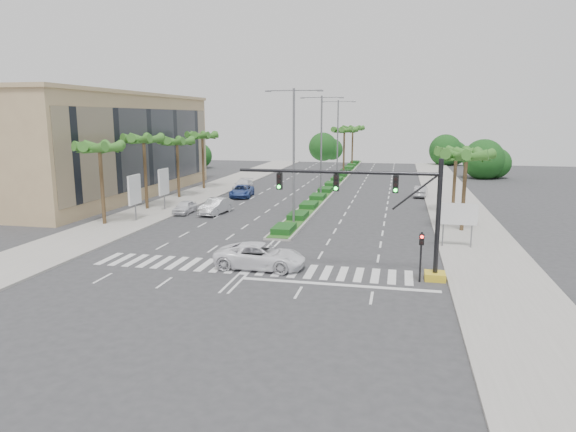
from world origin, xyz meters
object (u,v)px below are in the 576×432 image
(car_parked_d, at_px, (243,185))
(car_crossing, at_px, (260,256))
(car_parked_a, at_px, (185,207))
(car_parked_b, at_px, (216,206))
(car_right, at_px, (421,191))
(car_parked_c, at_px, (242,191))

(car_parked_d, relative_size, car_crossing, 0.88)
(car_crossing, bearing_deg, car_parked_a, 37.36)
(car_parked_a, xyz_separation_m, car_parked_b, (3.17, 0.41, 0.14))
(car_parked_b, height_order, car_crossing, car_crossing)
(car_parked_b, distance_m, car_right, 25.95)
(car_parked_a, relative_size, car_parked_b, 0.79)
(car_parked_d, height_order, car_crossing, car_crossing)
(car_crossing, xyz_separation_m, car_right, (11.10, 33.20, -0.13))
(car_parked_d, bearing_deg, car_parked_c, -79.09)
(car_parked_b, xyz_separation_m, car_parked_c, (-0.81, 11.20, -0.06))
(car_parked_b, relative_size, car_parked_c, 0.91)
(car_parked_a, xyz_separation_m, car_parked_c, (2.36, 11.61, 0.08))
(car_parked_a, bearing_deg, car_right, 32.62)
(car_parked_c, bearing_deg, car_parked_b, -93.42)
(car_parked_c, height_order, car_right, car_parked_c)
(car_parked_a, height_order, car_right, car_right)
(car_right, bearing_deg, car_parked_d, 4.99)
(car_parked_d, xyz_separation_m, car_right, (22.72, -0.48, -0.06))
(car_parked_d, bearing_deg, car_parked_a, -97.71)
(car_parked_b, bearing_deg, car_parked_a, -165.97)
(car_right, bearing_deg, car_crossing, 77.72)
(car_parked_c, relative_size, car_right, 1.28)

